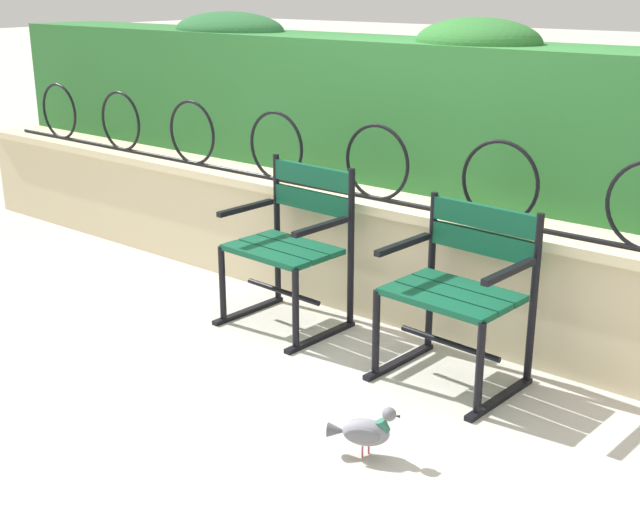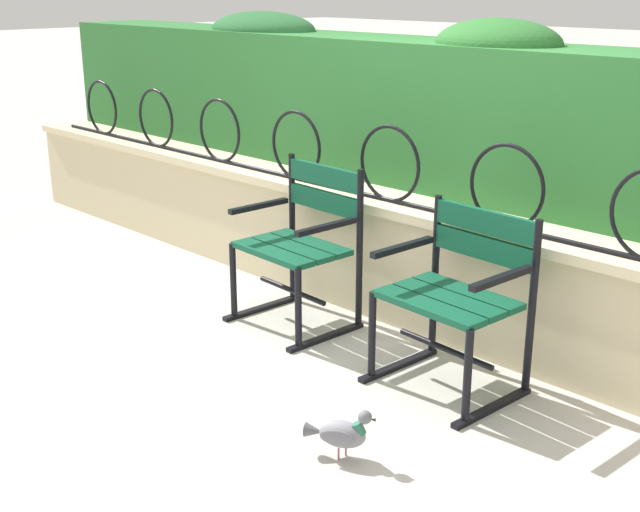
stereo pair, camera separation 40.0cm
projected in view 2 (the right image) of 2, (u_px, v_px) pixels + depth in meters
The scene contains 7 objects.
ground_plane at pixel (297, 370), 4.07m from camera, with size 60.00×60.00×0.00m, color #BCB7AD.
stone_wall at pixel (419, 263), 4.58m from camera, with size 7.76×0.41×0.66m.
iron_arch_fence at pixel (392, 169), 4.47m from camera, with size 7.21×0.02×0.42m.
hedge_row at pixel (483, 112), 4.64m from camera, with size 7.61×0.62×0.96m.
park_chair_left at pixel (302, 240), 4.52m from camera, with size 0.62×0.55×0.88m.
park_chair_right at pixel (459, 292), 3.80m from camera, with size 0.64×0.55×0.83m.
pigeon_near_chairs at pixel (341, 433), 3.29m from camera, with size 0.27×0.19×0.22m.
Camera 2 is at (2.71, -2.51, 1.80)m, focal length 46.90 mm.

